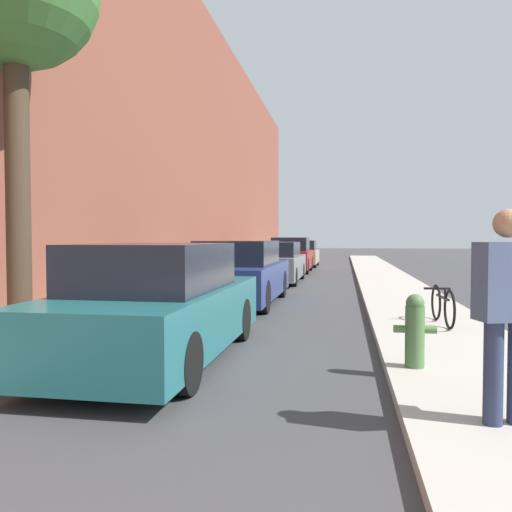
{
  "coord_description": "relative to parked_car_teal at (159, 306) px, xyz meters",
  "views": [
    {
      "loc": [
        1.44,
        0.96,
        1.54
      ],
      "look_at": [
        -0.42,
        11.57,
        1.15
      ],
      "focal_mm": 35.36,
      "sensor_mm": 36.0,
      "label": 1
    }
  ],
  "objects": [
    {
      "name": "sidewalk_left",
      "position": [
        -2.05,
        9.05,
        -0.63
      ],
      "size": [
        2.0,
        52.0,
        0.12
      ],
      "color": "#ADA89E",
      "rests_on": "ground"
    },
    {
      "name": "building_facade_left",
      "position": [
        -3.4,
        9.05,
        4.55
      ],
      "size": [
        0.7,
        52.0,
        10.48
      ],
      "color": "brown",
      "rests_on": "ground"
    },
    {
      "name": "fire_hydrant",
      "position": [
        3.05,
        -0.29,
        -0.15
      ],
      "size": [
        0.45,
        0.21,
        0.8
      ],
      "color": "#47703D",
      "rests_on": "sidewalk_right"
    },
    {
      "name": "parked_car_grey",
      "position": [
        -0.06,
        11.28,
        -0.02
      ],
      "size": [
        1.75,
        4.69,
        1.4
      ],
      "color": "black",
      "rests_on": "ground"
    },
    {
      "name": "parked_car_champagne",
      "position": [
        -0.05,
        21.13,
        -0.02
      ],
      "size": [
        1.87,
        4.0,
        1.4
      ],
      "color": "black",
      "rests_on": "ground"
    },
    {
      "name": "bicycle",
      "position": [
        3.88,
        2.62,
        -0.25
      ],
      "size": [
        0.44,
        1.51,
        0.61
      ],
      "rotation": [
        0.0,
        0.0,
        0.05
      ],
      "color": "black",
      "rests_on": "sidewalk_right"
    },
    {
      "name": "parked_car_red",
      "position": [
        -0.05,
        16.48,
        0.04
      ],
      "size": [
        1.73,
        4.02,
        1.55
      ],
      "color": "black",
      "rests_on": "ground"
    },
    {
      "name": "sidewalk_right",
      "position": [
        3.75,
        9.05,
        -0.63
      ],
      "size": [
        2.0,
        52.0,
        0.12
      ],
      "color": "#ADA89E",
      "rests_on": "ground"
    },
    {
      "name": "parked_car_navy",
      "position": [
        -0.1,
        5.45,
        0.01
      ],
      "size": [
        1.76,
        4.67,
        1.47
      ],
      "color": "black",
      "rests_on": "ground"
    },
    {
      "name": "pedestrian",
      "position": [
        3.5,
        -1.93,
        0.35
      ],
      "size": [
        0.5,
        0.35,
        1.64
      ],
      "rotation": [
        0.0,
        0.0,
        -2.85
      ],
      "color": "#283351",
      "rests_on": "sidewalk_right"
    },
    {
      "name": "parked_car_teal",
      "position": [
        0.0,
        0.0,
        0.0
      ],
      "size": [
        1.71,
        4.33,
        1.47
      ],
      "color": "black",
      "rests_on": "ground"
    },
    {
      "name": "ground_plane",
      "position": [
        0.85,
        9.05,
        -0.69
      ],
      "size": [
        120.0,
        120.0,
        0.0
      ],
      "primitive_type": "plane",
      "color": "#3D3D3F"
    }
  ]
}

